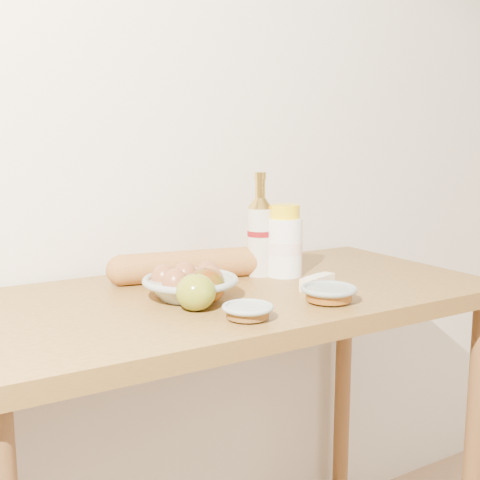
% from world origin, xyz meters
% --- Properties ---
extents(back_wall, '(3.50, 0.02, 2.60)m').
position_xyz_m(back_wall, '(0.00, 1.51, 1.30)').
color(back_wall, beige).
rests_on(back_wall, ground).
extents(table, '(1.20, 0.60, 0.90)m').
position_xyz_m(table, '(0.00, 1.18, 0.78)').
color(table, olive).
rests_on(table, ground).
extents(bourbon_bottle, '(0.06, 0.06, 0.26)m').
position_xyz_m(bourbon_bottle, '(0.14, 1.28, 1.01)').
color(bourbon_bottle, beige).
rests_on(bourbon_bottle, table).
extents(cream_bottle, '(0.12, 0.12, 0.18)m').
position_xyz_m(cream_bottle, '(0.19, 1.24, 0.98)').
color(cream_bottle, white).
rests_on(cream_bottle, table).
extents(egg_bowl, '(0.24, 0.24, 0.07)m').
position_xyz_m(egg_bowl, '(-0.11, 1.17, 0.93)').
color(egg_bowl, '#95A39D').
rests_on(egg_bowl, table).
extents(baguette, '(0.44, 0.15, 0.07)m').
position_xyz_m(baguette, '(-0.02, 1.32, 0.94)').
color(baguette, '#C07F3A').
rests_on(baguette, table).
extents(apple_yellowgreen, '(0.09, 0.09, 0.07)m').
position_xyz_m(apple_yellowgreen, '(-0.14, 1.08, 0.94)').
color(apple_yellowgreen, olive).
rests_on(apple_yellowgreen, table).
extents(apple_redgreen_right, '(0.09, 0.09, 0.08)m').
position_xyz_m(apple_redgreen_right, '(-0.11, 1.11, 0.94)').
color(apple_redgreen_right, maroon).
rests_on(apple_redgreen_right, table).
extents(sugar_bowl, '(0.13, 0.13, 0.03)m').
position_xyz_m(sugar_bowl, '(-0.09, 0.97, 0.92)').
color(sugar_bowl, '#95A29D').
rests_on(sugar_bowl, table).
extents(syrup_bowl, '(0.15, 0.15, 0.03)m').
position_xyz_m(syrup_bowl, '(0.12, 0.99, 0.92)').
color(syrup_bowl, gray).
rests_on(syrup_bowl, table).
extents(butter_stick, '(0.11, 0.06, 0.03)m').
position_xyz_m(butter_stick, '(0.18, 1.10, 0.91)').
color(butter_stick, '#F3E9BC').
rests_on(butter_stick, table).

